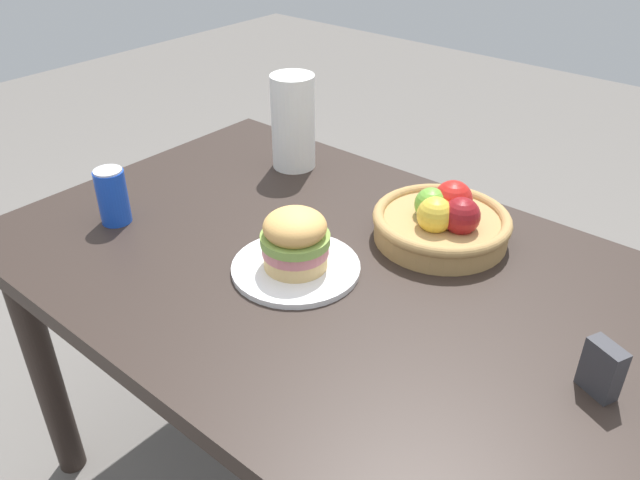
{
  "coord_description": "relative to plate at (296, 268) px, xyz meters",
  "views": [
    {
      "loc": [
        0.65,
        -0.81,
        1.46
      ],
      "look_at": [
        -0.02,
        -0.02,
        0.81
      ],
      "focal_mm": 35.53,
      "sensor_mm": 36.0,
      "label": 1
    }
  ],
  "objects": [
    {
      "name": "soda_can",
      "position": [
        -0.43,
        -0.12,
        0.06
      ],
      "size": [
        0.07,
        0.07,
        0.13
      ],
      "color": "blue",
      "rests_on": "dining_table"
    },
    {
      "name": "napkin_holder",
      "position": [
        0.57,
        0.06,
        0.04
      ],
      "size": [
        0.07,
        0.05,
        0.09
      ],
      "primitive_type": "cube",
      "rotation": [
        0.0,
        0.0,
        -0.41
      ],
      "color": "#333338",
      "rests_on": "dining_table"
    },
    {
      "name": "plate",
      "position": [
        0.0,
        0.0,
        0.0
      ],
      "size": [
        0.25,
        0.25,
        0.01
      ],
      "primitive_type": "cylinder",
      "color": "white",
      "rests_on": "dining_table"
    },
    {
      "name": "dining_table",
      "position": [
        0.04,
        0.06,
        -0.11
      ],
      "size": [
        1.4,
        0.9,
        0.75
      ],
      "color": "#2D231E",
      "rests_on": "ground_plane"
    },
    {
      "name": "fruit_basket",
      "position": [
        0.16,
        0.28,
        0.04
      ],
      "size": [
        0.29,
        0.29,
        0.12
      ],
      "color": "tan",
      "rests_on": "dining_table"
    },
    {
      "name": "sandwich",
      "position": [
        0.0,
        0.0,
        0.07
      ],
      "size": [
        0.14,
        0.14,
        0.12
      ],
      "color": "#E5BC75",
      "rests_on": "plate"
    },
    {
      "name": "paper_towel_roll",
      "position": [
        -0.32,
        0.35,
        0.11
      ],
      "size": [
        0.11,
        0.11,
        0.24
      ],
      "primitive_type": "cylinder",
      "color": "white",
      "rests_on": "dining_table"
    }
  ]
}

